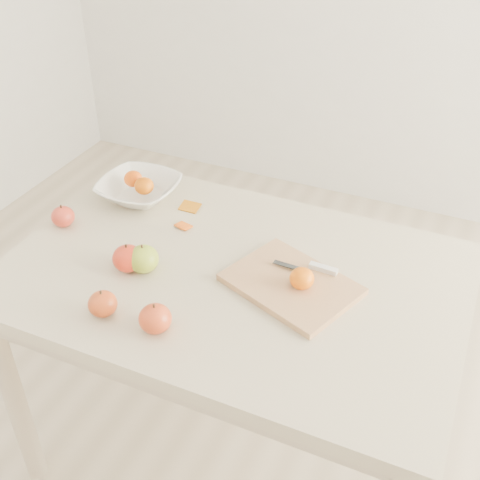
% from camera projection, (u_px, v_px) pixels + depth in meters
% --- Properties ---
extents(ground, '(3.50, 3.50, 0.00)m').
position_uv_depth(ground, '(234.00, 447.00, 2.02)').
color(ground, '#C6B293').
rests_on(ground, ground).
extents(table, '(1.20, 0.80, 0.75)m').
position_uv_depth(table, '(233.00, 300.00, 1.64)').
color(table, beige).
rests_on(table, ground).
extents(cutting_board, '(0.37, 0.32, 0.02)m').
position_uv_depth(cutting_board, '(291.00, 284.00, 1.52)').
color(cutting_board, tan).
rests_on(cutting_board, table).
extents(board_tangerine, '(0.06, 0.06, 0.05)m').
position_uv_depth(board_tangerine, '(302.00, 278.00, 1.49)').
color(board_tangerine, orange).
rests_on(board_tangerine, cutting_board).
extents(fruit_bowl, '(0.24, 0.24, 0.06)m').
position_uv_depth(fruit_bowl, '(139.00, 189.00, 1.87)').
color(fruit_bowl, white).
rests_on(fruit_bowl, table).
extents(bowl_tangerine_near, '(0.06, 0.06, 0.05)m').
position_uv_depth(bowl_tangerine_near, '(133.00, 179.00, 1.87)').
color(bowl_tangerine_near, '#D65F07').
rests_on(bowl_tangerine_near, fruit_bowl).
extents(bowl_tangerine_far, '(0.06, 0.06, 0.05)m').
position_uv_depth(bowl_tangerine_far, '(144.00, 186.00, 1.83)').
color(bowl_tangerine_far, orange).
rests_on(bowl_tangerine_far, fruit_bowl).
extents(orange_peel_a, '(0.06, 0.04, 0.01)m').
position_uv_depth(orange_peel_a, '(190.00, 208.00, 1.83)').
color(orange_peel_a, '#C36B0D').
rests_on(orange_peel_a, table).
extents(orange_peel_b, '(0.05, 0.04, 0.01)m').
position_uv_depth(orange_peel_b, '(183.00, 226.00, 1.75)').
color(orange_peel_b, '#E55A10').
rests_on(orange_peel_b, table).
extents(paring_knife, '(0.17, 0.05, 0.01)m').
position_uv_depth(paring_knife, '(318.00, 268.00, 1.55)').
color(paring_knife, white).
rests_on(paring_knife, cutting_board).
extents(apple_green, '(0.08, 0.08, 0.07)m').
position_uv_depth(apple_green, '(143.00, 259.00, 1.56)').
color(apple_green, olive).
rests_on(apple_green, table).
extents(apple_red_b, '(0.08, 0.08, 0.07)m').
position_uv_depth(apple_red_b, '(128.00, 258.00, 1.57)').
color(apple_red_b, '#980C0B').
rests_on(apple_red_b, table).
extents(apple_red_c, '(0.07, 0.07, 0.06)m').
position_uv_depth(apple_red_c, '(103.00, 304.00, 1.43)').
color(apple_red_c, maroon).
rests_on(apple_red_c, table).
extents(apple_red_e, '(0.08, 0.08, 0.07)m').
position_uv_depth(apple_red_e, '(155.00, 319.00, 1.38)').
color(apple_red_e, '#A22014').
rests_on(apple_red_e, table).
extents(apple_red_d, '(0.07, 0.07, 0.06)m').
position_uv_depth(apple_red_d, '(63.00, 216.00, 1.74)').
color(apple_red_d, maroon).
rests_on(apple_red_d, table).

